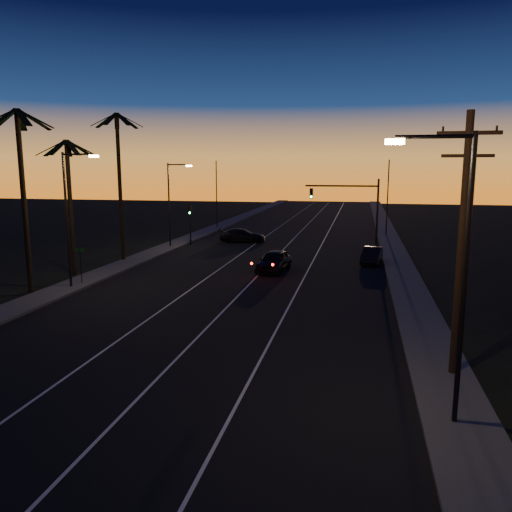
% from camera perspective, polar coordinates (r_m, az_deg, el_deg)
% --- Properties ---
extents(ground, '(220.00, 220.00, 0.00)m').
position_cam_1_polar(ground, '(14.64, -25.62, -23.95)').
color(ground, black).
rests_on(ground, ground).
extents(road, '(20.00, 170.00, 0.01)m').
position_cam_1_polar(road, '(41.00, 0.51, -1.22)').
color(road, black).
rests_on(road, ground).
extents(sidewalk_left, '(2.40, 170.00, 0.16)m').
position_cam_1_polar(sidewalk_left, '(44.52, -13.77, -0.52)').
color(sidewalk_left, '#3A3A37').
rests_on(sidewalk_left, ground).
extents(sidewalk_right, '(2.40, 170.00, 0.16)m').
position_cam_1_polar(sidewalk_right, '(40.35, 16.31, -1.70)').
color(sidewalk_right, '#3A3A37').
rests_on(sidewalk_right, ground).
extents(lane_stripe_left, '(0.12, 160.00, 0.01)m').
position_cam_1_polar(lane_stripe_left, '(41.67, -3.54, -1.04)').
color(lane_stripe_left, silver).
rests_on(lane_stripe_left, road).
extents(lane_stripe_mid, '(0.12, 160.00, 0.01)m').
position_cam_1_polar(lane_stripe_mid, '(40.90, 1.20, -1.23)').
color(lane_stripe_mid, silver).
rests_on(lane_stripe_mid, road).
extents(lane_stripe_right, '(0.12, 160.00, 0.01)m').
position_cam_1_polar(lane_stripe_right, '(40.41, 6.08, -1.42)').
color(lane_stripe_right, silver).
rests_on(lane_stripe_right, road).
extents(palm_near, '(4.25, 4.16, 11.53)m').
position_cam_1_polar(palm_near, '(34.26, -25.14, 7.56)').
color(palm_near, black).
rests_on(palm_near, ground).
extents(palm_mid, '(4.25, 4.16, 10.03)m').
position_cam_1_polar(palm_mid, '(39.57, -20.54, 6.87)').
color(palm_mid, black).
rests_on(palm_mid, ground).
extents(palm_far, '(4.25, 4.16, 12.53)m').
position_cam_1_polar(palm_far, '(44.26, -15.36, 9.17)').
color(palm_far, black).
rests_on(palm_far, ground).
extents(streetlight_left_near, '(2.55, 0.26, 9.00)m').
position_cam_1_polar(streetlight_left_near, '(34.92, -20.46, 5.02)').
color(streetlight_left_near, black).
rests_on(streetlight_left_near, ground).
extents(streetlight_left_far, '(2.55, 0.26, 8.50)m').
position_cam_1_polar(streetlight_left_far, '(51.03, -9.60, 6.57)').
color(streetlight_left_far, black).
rests_on(streetlight_left_far, ground).
extents(streetlight_right_near, '(2.55, 0.26, 9.00)m').
position_cam_1_polar(streetlight_right_near, '(15.91, 21.84, -0.24)').
color(streetlight_right_near, black).
rests_on(streetlight_right_near, ground).
extents(street_sign, '(0.70, 0.06, 2.60)m').
position_cam_1_polar(street_sign, '(36.27, -19.41, -0.61)').
color(street_sign, black).
rests_on(street_sign, ground).
extents(utility_pole, '(2.20, 0.28, 10.00)m').
position_cam_1_polar(utility_pole, '(19.96, 22.44, 1.64)').
color(utility_pole, black).
rests_on(utility_pole, ground).
extents(signal_mast, '(7.10, 0.41, 7.00)m').
position_cam_1_polar(signal_mast, '(49.54, 11.00, 6.11)').
color(signal_mast, black).
rests_on(signal_mast, ground).
extents(signal_post, '(0.28, 0.37, 4.20)m').
position_cam_1_polar(signal_post, '(52.64, -7.54, 4.35)').
color(signal_post, black).
rests_on(signal_post, ground).
extents(far_pole_left, '(0.14, 0.14, 9.00)m').
position_cam_1_polar(far_pole_left, '(67.24, -4.53, 6.98)').
color(far_pole_left, black).
rests_on(far_pole_left, ground).
extents(far_pole_right, '(0.14, 0.14, 9.00)m').
position_cam_1_polar(far_pole_right, '(61.61, 14.80, 6.41)').
color(far_pole_right, black).
rests_on(far_pole_right, ground).
extents(lead_car, '(2.57, 5.51, 1.63)m').
position_cam_1_polar(lead_car, '(39.06, 2.06, -0.56)').
color(lead_car, black).
rests_on(lead_car, road).
extents(right_car, '(2.02, 4.30, 1.36)m').
position_cam_1_polar(right_car, '(43.41, 13.10, 0.07)').
color(right_car, black).
rests_on(right_car, road).
extents(cross_car, '(5.33, 2.89, 1.47)m').
position_cam_1_polar(cross_car, '(54.56, -1.60, 2.36)').
color(cross_car, black).
rests_on(cross_car, road).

